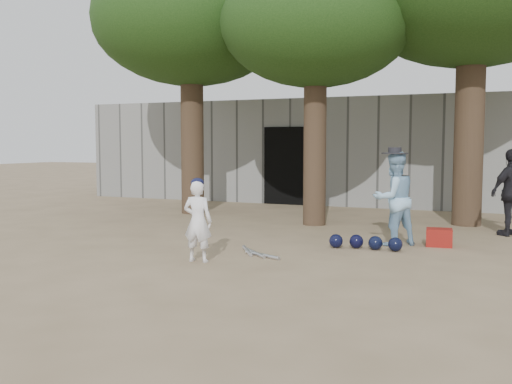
% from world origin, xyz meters
% --- Properties ---
extents(ground, '(70.00, 70.00, 0.00)m').
position_xyz_m(ground, '(0.00, 0.00, 0.00)').
color(ground, '#937C5E').
rests_on(ground, ground).
extents(boy_player, '(0.46, 0.32, 1.19)m').
position_xyz_m(boy_player, '(0.17, -0.15, 0.60)').
color(boy_player, white).
rests_on(boy_player, ground).
extents(spectator_blue, '(0.98, 0.97, 1.60)m').
position_xyz_m(spectator_blue, '(2.57, 2.35, 0.80)').
color(spectator_blue, '#97C6EA').
rests_on(spectator_blue, ground).
extents(red_bag, '(0.45, 0.36, 0.30)m').
position_xyz_m(red_bag, '(3.30, 2.54, 0.15)').
color(red_bag, maroon).
rests_on(red_bag, ground).
extents(back_building, '(16.00, 5.24, 3.00)m').
position_xyz_m(back_building, '(-0.00, 10.33, 1.50)').
color(back_building, gray).
rests_on(back_building, ground).
extents(helmet_row, '(1.19, 0.32, 0.23)m').
position_xyz_m(helmet_row, '(2.22, 1.77, 0.12)').
color(helmet_row, black).
rests_on(helmet_row, ground).
extents(bat_pile, '(0.92, 0.73, 0.06)m').
position_xyz_m(bat_pile, '(0.72, 0.65, 0.03)').
color(bat_pile, silver).
rests_on(bat_pile, ground).
extents(tree_row, '(11.40, 5.80, 6.69)m').
position_xyz_m(tree_row, '(0.74, 5.02, 4.69)').
color(tree_row, brown).
rests_on(tree_row, ground).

